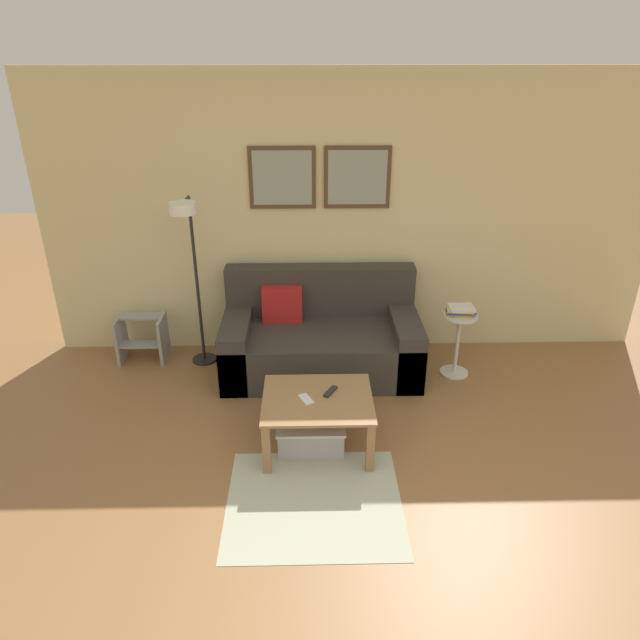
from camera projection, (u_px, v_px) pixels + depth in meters
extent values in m
plane|color=olive|center=(384.00, 594.00, 3.09)|extent=(16.00, 16.00, 0.00)
cube|color=beige|center=(351.00, 218.00, 5.17)|extent=(5.60, 0.06, 2.55)
cube|color=#513823|center=(282.00, 178.00, 4.95)|extent=(0.58, 0.02, 0.54)
cube|color=#939E8E|center=(282.00, 178.00, 4.94)|extent=(0.51, 0.01, 0.47)
cube|color=#513823|center=(357.00, 177.00, 4.97)|extent=(0.58, 0.02, 0.54)
cube|color=#939E8E|center=(357.00, 178.00, 4.96)|extent=(0.51, 0.01, 0.47)
cube|color=#B2B79E|center=(314.00, 502.00, 3.71)|extent=(1.14, 1.00, 0.01)
cube|color=#38332D|center=(321.00, 350.00, 5.15)|extent=(1.73, 0.91, 0.42)
cube|color=#38332D|center=(320.00, 290.00, 5.28)|extent=(1.73, 0.20, 0.46)
cube|color=#38332D|center=(238.00, 345.00, 5.11)|extent=(0.24, 0.91, 0.54)
cube|color=#38332D|center=(404.00, 343.00, 5.14)|extent=(0.24, 0.91, 0.54)
cube|color=red|center=(282.00, 304.00, 5.15)|extent=(0.36, 0.14, 0.32)
cube|color=#997047|center=(318.00, 399.00, 4.08)|extent=(0.79, 0.66, 0.02)
cube|color=#997047|center=(266.00, 449.00, 3.90)|extent=(0.06, 0.06, 0.39)
cube|color=#997047|center=(370.00, 447.00, 3.91)|extent=(0.06, 0.06, 0.39)
cube|color=#997047|center=(271.00, 401.00, 4.42)|extent=(0.06, 0.06, 0.39)
cube|color=#997047|center=(363.00, 400.00, 4.44)|extent=(0.06, 0.06, 0.39)
cube|color=#B2B2B7|center=(311.00, 432.00, 4.23)|extent=(0.47, 0.40, 0.20)
cube|color=silver|center=(311.00, 420.00, 4.18)|extent=(0.50, 0.43, 0.02)
cylinder|color=black|center=(205.00, 359.00, 5.40)|extent=(0.22, 0.22, 0.02)
cylinder|color=black|center=(197.00, 283.00, 5.06)|extent=(0.03, 0.03, 1.54)
cylinder|color=black|center=(185.00, 200.00, 4.61)|extent=(0.02, 0.26, 0.02)
cylinder|color=white|center=(183.00, 208.00, 4.51)|extent=(0.22, 0.22, 0.09)
cylinder|color=silver|center=(454.00, 372.00, 5.18)|extent=(0.26, 0.26, 0.01)
cylinder|color=silver|center=(457.00, 345.00, 5.06)|extent=(0.04, 0.04, 0.55)
cylinder|color=silver|center=(461.00, 316.00, 4.94)|extent=(0.30, 0.30, 0.02)
cube|color=#D18438|center=(459.00, 313.00, 4.94)|extent=(0.23, 0.16, 0.02)
cube|color=#335199|center=(461.00, 311.00, 4.93)|extent=(0.24, 0.14, 0.02)
cube|color=#D8C666|center=(460.00, 310.00, 4.91)|extent=(0.24, 0.16, 0.02)
cube|color=silver|center=(461.00, 308.00, 4.91)|extent=(0.22, 0.18, 0.02)
cube|color=#232328|center=(330.00, 391.00, 4.14)|extent=(0.11, 0.15, 0.02)
cube|color=silver|center=(306.00, 399.00, 4.06)|extent=(0.12, 0.15, 0.01)
cube|color=#99999E|center=(121.00, 338.00, 5.34)|extent=(0.03, 0.32, 0.43)
cube|color=#99999E|center=(164.00, 338.00, 5.35)|extent=(0.03, 0.32, 0.43)
cube|color=#99999E|center=(141.00, 344.00, 5.31)|extent=(0.37, 0.14, 0.02)
cube|color=#99999E|center=(141.00, 316.00, 5.31)|extent=(0.37, 0.14, 0.02)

